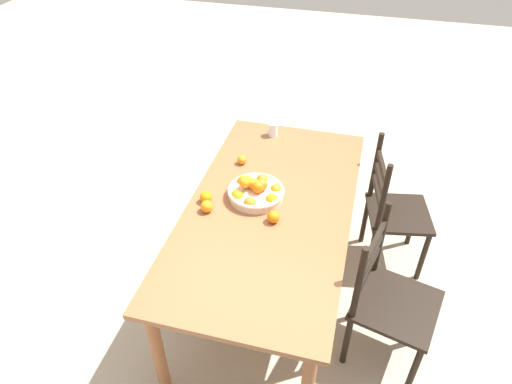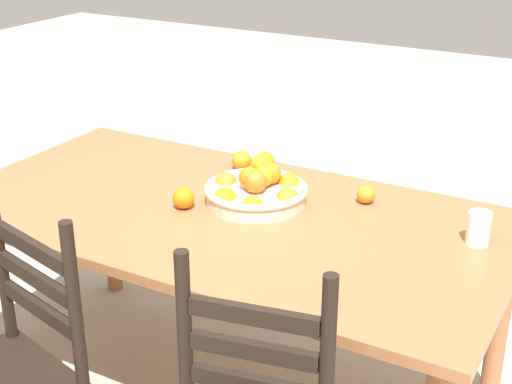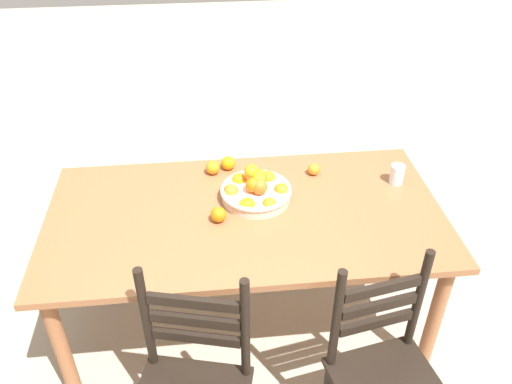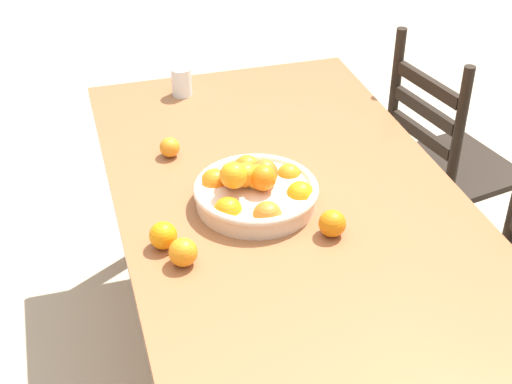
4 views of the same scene
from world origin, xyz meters
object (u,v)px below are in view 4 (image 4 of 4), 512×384
(dining_table, at_px, (297,235))
(orange_loose_1, at_px, (332,223))
(chair_by_cabinet, at_px, (444,168))
(orange_loose_0, at_px, (163,235))
(orange_loose_2, at_px, (170,147))
(drinking_glass, at_px, (182,82))
(orange_loose_3, at_px, (183,252))
(fruit_bowl, at_px, (255,190))

(dining_table, distance_m, orange_loose_1, 0.18)
(chair_by_cabinet, xyz_separation_m, orange_loose_0, (0.53, -1.11, 0.32))
(orange_loose_0, bearing_deg, orange_loose_2, 167.35)
(chair_by_cabinet, height_order, drinking_glass, chair_by_cabinet)
(orange_loose_1, distance_m, orange_loose_2, 0.60)
(chair_by_cabinet, bearing_deg, dining_table, 112.05)
(chair_by_cabinet, relative_size, orange_loose_0, 13.28)
(orange_loose_1, bearing_deg, drinking_glass, -166.72)
(orange_loose_2, bearing_deg, dining_table, 36.58)
(chair_by_cabinet, distance_m, drinking_glass, 1.00)
(orange_loose_1, height_order, orange_loose_2, orange_loose_1)
(drinking_glass, bearing_deg, orange_loose_0, -14.49)
(chair_by_cabinet, distance_m, orange_loose_3, 1.28)
(chair_by_cabinet, height_order, orange_loose_0, chair_by_cabinet)
(fruit_bowl, height_order, orange_loose_2, fruit_bowl)
(fruit_bowl, height_order, orange_loose_0, fruit_bowl)
(orange_loose_0, height_order, drinking_glass, drinking_glass)
(chair_by_cabinet, relative_size, drinking_glass, 9.53)
(chair_by_cabinet, xyz_separation_m, orange_loose_3, (0.61, -1.08, 0.32))
(chair_by_cabinet, bearing_deg, drinking_glass, 60.92)
(orange_loose_3, bearing_deg, orange_loose_2, 173.06)
(fruit_bowl, relative_size, drinking_glass, 3.43)
(fruit_bowl, bearing_deg, orange_loose_2, -150.94)
(dining_table, xyz_separation_m, orange_loose_2, (-0.38, -0.28, 0.11))
(dining_table, bearing_deg, orange_loose_3, -68.46)
(chair_by_cabinet, bearing_deg, orange_loose_2, 84.74)
(orange_loose_1, bearing_deg, chair_by_cabinet, 131.24)
(dining_table, distance_m, orange_loose_0, 0.40)
(orange_loose_0, xyz_separation_m, drinking_glass, (-0.83, 0.21, 0.01))
(chair_by_cabinet, bearing_deg, orange_loose_1, 120.35)
(orange_loose_1, distance_m, drinking_glass, 0.92)
(dining_table, bearing_deg, chair_by_cabinet, 122.94)
(orange_loose_3, distance_m, drinking_glass, 0.92)
(chair_by_cabinet, height_order, fruit_bowl, chair_by_cabinet)
(chair_by_cabinet, distance_m, orange_loose_2, 1.07)
(dining_table, relative_size, drinking_glass, 18.45)
(chair_by_cabinet, height_order, orange_loose_2, chair_by_cabinet)
(orange_loose_3, bearing_deg, dining_table, 111.54)
(orange_loose_1, relative_size, orange_loose_2, 1.17)
(drinking_glass, bearing_deg, dining_table, 11.90)
(orange_loose_2, xyz_separation_m, drinking_glass, (-0.40, 0.12, 0.02))
(dining_table, xyz_separation_m, orange_loose_0, (0.05, -0.38, 0.12))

